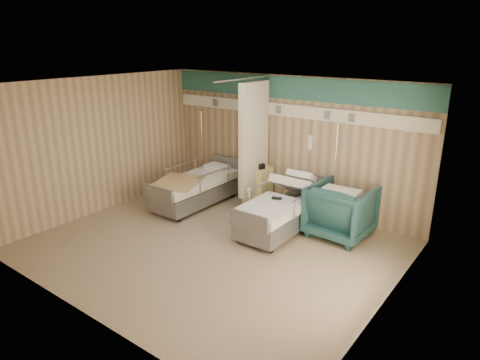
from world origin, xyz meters
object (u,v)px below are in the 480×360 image
bed_left (195,191)px  iv_stand_right (332,202)px  visitor_armchair (341,211)px  bedside_cabinet (258,185)px  iv_stand_left (203,173)px  bed_right (281,215)px

bed_left → iv_stand_right: (2.79, 0.98, 0.10)m
visitor_armchair → iv_stand_right: (-0.41, 0.52, -0.08)m
bedside_cabinet → visitor_armchair: bearing=-11.5°
bedside_cabinet → iv_stand_right: iv_stand_right is taller
bedside_cabinet → iv_stand_left: size_ratio=0.45×
visitor_armchair → iv_stand_left: 3.86m
bed_right → bedside_cabinet: (-1.15, 0.90, 0.11)m
bed_left → bed_right: bearing=0.0°
iv_stand_right → iv_stand_left: (-3.42, -0.01, -0.02)m
bed_right → visitor_armchair: 1.11m
bed_left → bedside_cabinet: bearing=40.6°
bed_left → bedside_cabinet: 1.39m
bed_right → bedside_cabinet: bedside_cabinet is taller
bed_left → bedside_cabinet: size_ratio=2.54×
visitor_armchair → bed_left: bearing=10.9°
visitor_armchair → iv_stand_left: iv_stand_left is taller
bedside_cabinet → iv_stand_right: size_ratio=0.42×
bed_left → bedside_cabinet: bedside_cabinet is taller
bed_right → bedside_cabinet: 1.46m
bed_right → iv_stand_left: bearing=161.1°
bed_left → iv_stand_right: 2.96m
bed_right → visitor_armchair: visitor_armchair is taller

